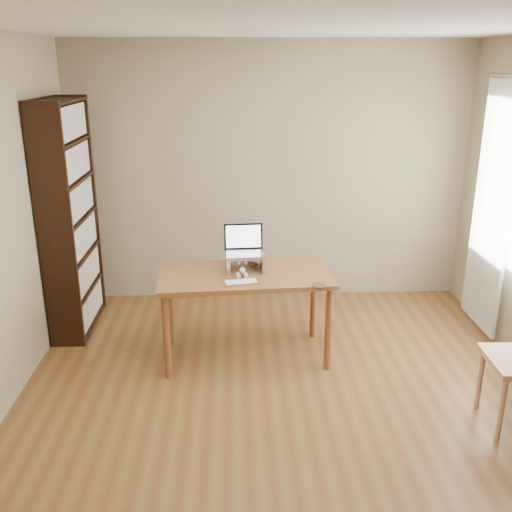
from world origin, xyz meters
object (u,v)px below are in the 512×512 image
at_px(bookshelf, 70,219).
at_px(desk, 245,284).
at_px(keyboard, 241,282).
at_px(laptop, 245,246).
at_px(cat, 240,261).

bearing_deg(bookshelf, desk, -22.93).
bearing_deg(desk, bookshelf, 153.10).
relative_size(bookshelf, keyboard, 7.47).
xyz_separation_m(desk, laptop, (-0.00, 0.14, 0.29)).
height_order(desk, keyboard, keyboard).
height_order(bookshelf, cat, bookshelf).
relative_size(bookshelf, cat, 4.37).
distance_m(keyboard, cat, 0.34).
bearing_deg(laptop, desk, -93.97).
bearing_deg(laptop, keyboard, -99.55).
bearing_deg(desk, laptop, 86.03).
bearing_deg(keyboard, desk, 70.86).
xyz_separation_m(desk, keyboard, (-0.03, -0.22, 0.11)).
bearing_deg(keyboard, cat, 80.02).
height_order(bookshelf, keyboard, bookshelf).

